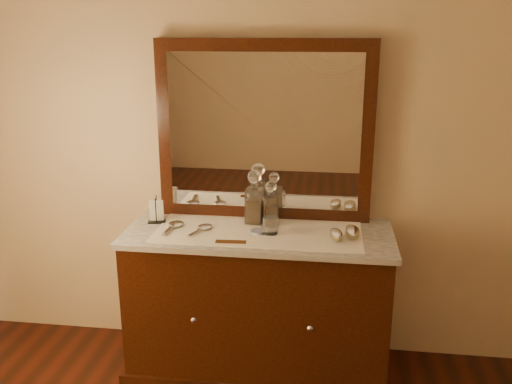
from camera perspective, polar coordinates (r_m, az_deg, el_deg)
room_shell at (r=0.98m, az=-15.26°, el=-14.20°), size 8.50×9.00×2.80m
dresser_cabinet at (r=3.12m, az=0.25°, el=-11.70°), size 1.40×0.55×0.82m
dresser_plinth at (r=3.31m, az=0.24°, el=-17.34°), size 1.46×0.59×0.08m
knob_left at (r=2.91m, az=-6.54°, el=-13.18°), size 0.04×0.04×0.04m
knob_right at (r=2.83m, az=5.69°, el=-14.02°), size 0.04×0.04×0.04m
marble_top at (r=2.94m, az=0.26°, el=-4.40°), size 1.44×0.59×0.03m
mirror_frame at (r=3.04m, az=0.88°, el=6.38°), size 1.20×0.08×1.00m
mirror_glass at (r=3.00m, az=0.80°, el=6.27°), size 1.06×0.01×0.86m
lace_runner at (r=2.92m, az=0.21°, el=-4.22°), size 1.10×0.45×0.00m
pin_dish at (r=2.90m, az=0.18°, el=-4.19°), size 0.08×0.08×0.01m
comb at (r=2.77m, az=-2.65°, el=-5.23°), size 0.16×0.04×0.01m
napkin_rack at (r=3.10m, az=-10.40°, el=-2.09°), size 0.11×0.08×0.15m
decanter_left at (r=3.02m, az=-0.17°, el=-1.11°), size 0.10×0.10×0.30m
decanter_right at (r=3.00m, az=1.50°, el=-1.67°), size 0.10×0.10×0.25m
brush_near at (r=2.85m, az=8.41°, el=-4.45°), size 0.08×0.15×0.04m
brush_far at (r=2.90m, az=10.09°, el=-4.15°), size 0.08×0.17×0.04m
hand_mirror_outer at (r=3.02m, az=-8.58°, el=-3.47°), size 0.10×0.23×0.02m
hand_mirror_inner at (r=2.96m, az=-5.58°, el=-3.77°), size 0.11×0.21×0.02m
tumblers at (r=2.88m, az=1.49°, el=-3.50°), size 0.08×0.08×0.09m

